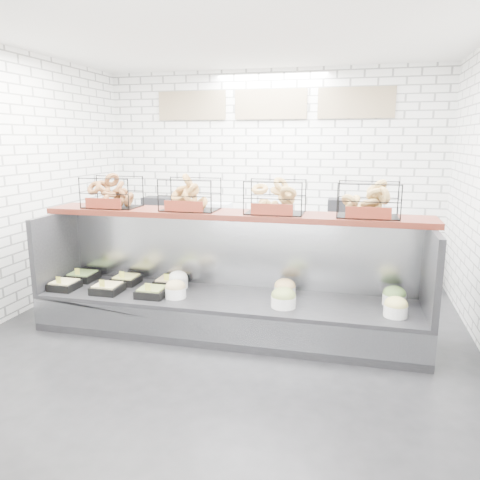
# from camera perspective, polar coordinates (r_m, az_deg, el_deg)

# --- Properties ---
(ground) EXTENTS (5.50, 5.50, 0.00)m
(ground) POSITION_cam_1_polar(r_m,az_deg,el_deg) (4.80, -2.59, -12.52)
(ground) COLOR black
(ground) RESTS_ON ground
(room_shell) EXTENTS (5.02, 5.51, 3.01)m
(room_shell) POSITION_cam_1_polar(r_m,az_deg,el_deg) (4.94, -0.80, 12.79)
(room_shell) COLOR white
(room_shell) RESTS_ON ground
(display_case) EXTENTS (4.00, 0.90, 1.20)m
(display_case) POSITION_cam_1_polar(r_m,az_deg,el_deg) (4.99, -1.61, -7.51)
(display_case) COLOR black
(display_case) RESTS_ON ground
(bagel_shelf) EXTENTS (4.10, 0.50, 0.40)m
(bagel_shelf) POSITION_cam_1_polar(r_m,az_deg,el_deg) (4.90, -1.05, 4.91)
(bagel_shelf) COLOR #43150E
(bagel_shelf) RESTS_ON display_case
(prep_counter) EXTENTS (4.00, 0.60, 1.20)m
(prep_counter) POSITION_cam_1_polar(r_m,az_deg,el_deg) (6.90, 2.96, -0.69)
(prep_counter) COLOR #93969B
(prep_counter) RESTS_ON ground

